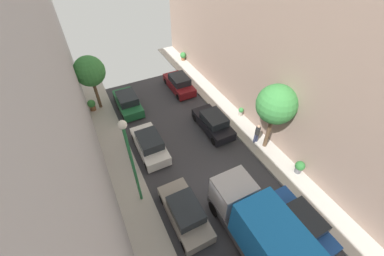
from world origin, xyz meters
The scene contains 18 objects.
ground centered at (0.00, 0.00, 0.00)m, with size 32.00×32.00×0.00m, color #38383D.
sidewalk_left centered at (-5.00, 0.00, 0.07)m, with size 2.00×44.00×0.15m, color #B7B2A8.
sidewalk_right centered at (5.00, 0.00, 0.07)m, with size 2.00×44.00×0.15m, color #B7B2A8.
parked_car_left_1 centered at (-2.70, -0.01, 0.72)m, with size 1.78×4.20×1.57m.
parked_car_left_2 centered at (-2.70, 6.00, 0.72)m, with size 1.78×4.20×1.57m.
parked_car_left_3 centered at (-2.70, 11.82, 0.72)m, with size 1.78×4.20×1.57m.
parked_car_right_2 centered at (2.70, -3.43, 0.72)m, with size 1.78×4.20×1.57m.
parked_car_right_3 centered at (2.70, 5.96, 0.72)m, with size 1.78×4.20×1.57m.
parked_car_right_4 centered at (2.70, 12.54, 0.72)m, with size 1.78×4.20×1.57m.
delivery_truck centered at (0.00, -3.25, 1.79)m, with size 2.26×6.60×3.38m.
pedestrian centered at (4.85, 3.12, 1.07)m, with size 0.40×0.36×1.72m.
street_tree_0 centered at (-4.96, 13.07, 3.75)m, with size 2.50×2.50×4.88m.
street_tree_1 centered at (5.23, 2.47, 4.05)m, with size 2.70×2.70×5.28m.
potted_plant_0 centered at (5.68, 6.29, 0.59)m, with size 0.44×0.44×0.80m.
potted_plant_1 centered at (-5.65, 12.92, 0.71)m, with size 0.68×0.68×1.02m.
potted_plant_2 centered at (5.64, -0.53, 0.70)m, with size 0.65×0.65×0.98m.
potted_plant_3 centered at (5.65, 17.87, 0.68)m, with size 0.69×0.69×0.95m.
lamp_post centered at (-4.60, 2.36, 4.29)m, with size 0.44×0.44×6.43m.
Camera 1 is at (-5.46, -6.31, 13.65)m, focal length 22.56 mm.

